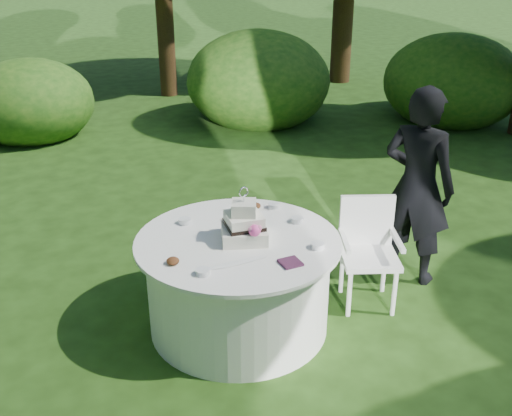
# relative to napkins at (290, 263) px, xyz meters

# --- Properties ---
(ground) EXTENTS (80.00, 80.00, 0.00)m
(ground) POSITION_rel_napkins_xyz_m (-0.18, 0.49, -0.78)
(ground) COLOR #1B350E
(ground) RESTS_ON ground
(napkins) EXTENTS (0.14, 0.14, 0.02)m
(napkins) POSITION_rel_napkins_xyz_m (0.00, 0.00, 0.00)
(napkins) COLOR #471E3A
(napkins) RESTS_ON table
(feather_plume) EXTENTS (0.48, 0.07, 0.01)m
(feather_plume) POSITION_rel_napkins_xyz_m (-0.34, 0.16, -0.00)
(feather_plume) COLOR white
(feather_plume) RESTS_ON table
(guest) EXTENTS (0.67, 0.76, 1.76)m
(guest) POSITION_rel_napkins_xyz_m (1.54, 0.55, 0.10)
(guest) COLOR black
(guest) RESTS_ON ground
(table) EXTENTS (1.56, 1.56, 0.77)m
(table) POSITION_rel_napkins_xyz_m (-0.18, 0.49, -0.39)
(table) COLOR white
(table) RESTS_ON ground
(cake) EXTENTS (0.43, 0.43, 0.43)m
(cake) POSITION_rel_napkins_xyz_m (-0.14, 0.48, 0.10)
(cake) COLOR white
(cake) RESTS_ON table
(chair) EXTENTS (0.60, 0.60, 0.91)m
(chair) POSITION_rel_napkins_xyz_m (0.95, 0.40, -0.26)
(chair) COLOR white
(chair) RESTS_ON ground
(votives) EXTENTS (1.07, 0.91, 0.04)m
(votives) POSITION_rel_napkins_xyz_m (-0.02, 0.53, 0.01)
(votives) COLOR silver
(votives) RESTS_ON table
(petal_cups) EXTENTS (1.01, 0.70, 0.05)m
(petal_cups) POSITION_rel_napkins_xyz_m (-0.28, 0.65, 0.02)
(petal_cups) COLOR #562D16
(petal_cups) RESTS_ON table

